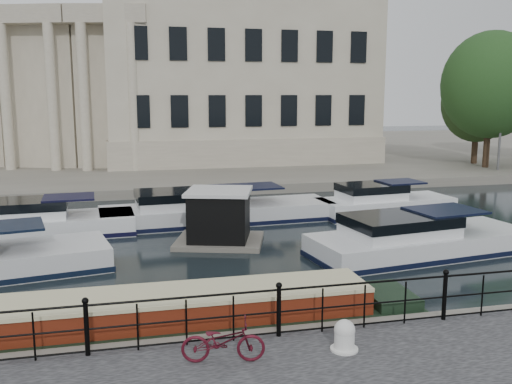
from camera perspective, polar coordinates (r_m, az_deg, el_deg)
ground_plane at (r=15.04m, az=-0.10°, el=-12.71°), size 160.00×160.00×0.00m
far_bank at (r=52.90m, az=-9.84°, el=3.74°), size 120.00×42.00×0.55m
railing at (r=12.57m, az=2.30°, el=-11.47°), size 24.14×0.14×1.22m
civic_building at (r=48.29m, az=-10.95°, el=11.17°), size 53.55×31.84×16.85m
bicycle at (r=11.55m, az=-3.30°, el=-14.65°), size 1.72×0.86×0.86m
mooring_bollard at (r=12.19m, az=8.84°, el=-14.03°), size 0.58×0.58×0.65m
narrowboat at (r=13.87m, az=-12.45°, el=-13.33°), size 14.23×1.92×1.52m
harbour_hut at (r=22.13m, az=-3.69°, el=-2.74°), size 3.96×3.60×2.20m
cabin_cruisers at (r=22.90m, az=-4.46°, el=-3.83°), size 25.17×10.65×1.99m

